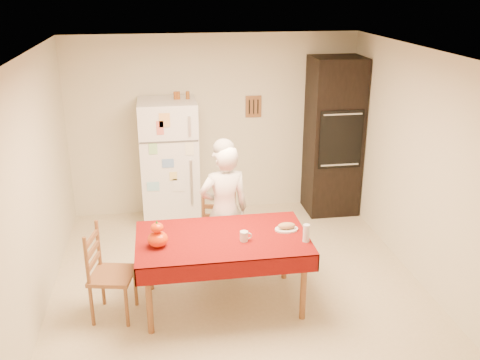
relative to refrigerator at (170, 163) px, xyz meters
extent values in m
plane|color=#BFB18A|center=(0.65, -1.88, -0.85)|extent=(4.50, 4.50, 0.00)
cube|color=beige|center=(0.65, 0.37, 0.40)|extent=(4.00, 0.02, 2.50)
cube|color=beige|center=(0.65, -4.13, 0.40)|extent=(4.00, 0.02, 2.50)
cube|color=beige|center=(-1.35, -1.88, 0.40)|extent=(0.02, 4.50, 2.50)
cube|color=beige|center=(2.65, -1.88, 0.40)|extent=(0.02, 4.50, 2.50)
cube|color=white|center=(0.65, -1.88, 1.65)|extent=(4.00, 4.50, 0.02)
cube|color=brown|center=(1.20, 0.36, 0.65)|extent=(0.22, 0.02, 0.30)
cube|color=white|center=(0.00, 0.00, 0.00)|extent=(0.75, 0.70, 1.70)
cube|color=silver|center=(0.26, -0.37, 0.60)|extent=(0.03, 0.03, 0.25)
cube|color=silver|center=(0.26, -0.37, -0.15)|extent=(0.03, 0.03, 0.60)
cube|color=black|center=(2.28, 0.05, 0.25)|extent=(0.70, 0.60, 2.20)
cube|color=black|center=(2.28, -0.26, 0.30)|extent=(0.59, 0.02, 0.80)
cylinder|color=brown|center=(-0.30, -2.50, -0.50)|extent=(0.06, 0.06, 0.71)
cylinder|color=brown|center=(-0.30, -1.72, -0.50)|extent=(0.06, 0.06, 0.71)
cylinder|color=brown|center=(1.18, -2.50, -0.50)|extent=(0.06, 0.06, 0.71)
cylinder|color=brown|center=(1.18, -1.72, -0.50)|extent=(0.06, 0.06, 0.71)
cube|color=brown|center=(0.44, -2.11, -0.12)|extent=(1.60, 0.90, 0.04)
cube|color=#590507|center=(0.44, -2.11, -0.09)|extent=(1.70, 1.00, 0.01)
cylinder|color=brown|center=(0.24, -1.55, -0.64)|extent=(0.04, 0.04, 0.43)
cylinder|color=brown|center=(0.34, -1.22, -0.64)|extent=(0.04, 0.04, 0.43)
cylinder|color=brown|center=(0.59, -1.64, -0.64)|extent=(0.04, 0.04, 0.43)
cylinder|color=brown|center=(0.68, -1.32, -0.64)|extent=(0.04, 0.04, 0.43)
cube|color=brown|center=(0.46, -1.43, -0.40)|extent=(0.51, 0.50, 0.04)
cube|color=brown|center=(0.51, -1.27, -0.15)|extent=(0.35, 0.13, 0.50)
cylinder|color=brown|center=(-0.52, -2.36, -0.64)|extent=(0.04, 0.04, 0.43)
cylinder|color=brown|center=(-0.85, -2.29, -0.64)|extent=(0.04, 0.04, 0.43)
cylinder|color=brown|center=(-0.44, -2.01, -0.64)|extent=(0.04, 0.04, 0.43)
cylinder|color=brown|center=(-0.78, -1.94, -0.64)|extent=(0.04, 0.04, 0.43)
cube|color=brown|center=(-0.65, -2.15, -0.40)|extent=(0.48, 0.49, 0.04)
cube|color=brown|center=(-0.81, -2.12, -0.15)|extent=(0.10, 0.36, 0.50)
imported|color=white|center=(0.55, -1.48, -0.09)|extent=(0.60, 0.43, 1.53)
cylinder|color=silver|center=(0.64, -2.23, -0.04)|extent=(0.08, 0.08, 0.10)
ellipsoid|color=#D95C05|center=(-0.19, -2.21, -0.01)|extent=(0.20, 0.20, 0.15)
ellipsoid|color=#CB4004|center=(-0.19, -2.21, 0.11)|extent=(0.12, 0.12, 0.09)
cylinder|color=silver|center=(1.24, -2.33, 0.00)|extent=(0.07, 0.07, 0.18)
cylinder|color=silver|center=(1.11, -2.06, -0.08)|extent=(0.24, 0.24, 0.02)
ellipsoid|color=#A87D52|center=(1.11, -2.06, -0.04)|extent=(0.18, 0.10, 0.06)
cylinder|color=brown|center=(0.12, 0.05, 0.90)|extent=(0.05, 0.05, 0.10)
cylinder|color=brown|center=(0.15, 0.05, 0.90)|extent=(0.05, 0.05, 0.10)
cylinder|color=brown|center=(0.28, 0.05, 0.90)|extent=(0.05, 0.05, 0.10)
camera|label=1|loc=(-0.12, -6.84, 2.30)|focal=40.00mm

